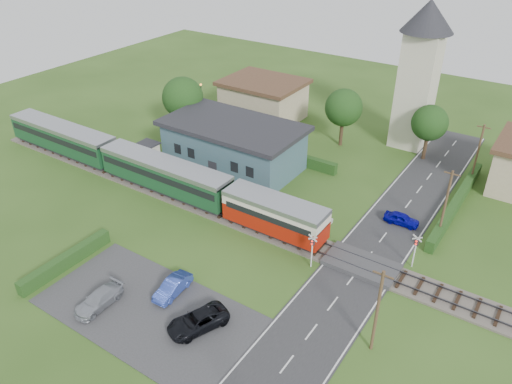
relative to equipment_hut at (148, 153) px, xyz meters
The scene contains 30 objects.
ground 18.82m from the equipment_hut, 16.11° to the right, with size 120.00×120.00×0.00m, color #2D4C19.
railway_track 18.36m from the equipment_hut, 10.08° to the right, with size 76.00×3.20×0.49m.
road 28.53m from the equipment_hut, 10.52° to the right, with size 6.00×70.00×0.05m, color #28282B.
car_park 23.90m from the equipment_hut, 46.19° to the right, with size 17.00×9.00×0.08m, color #333335.
crossing_deck 28.22m from the equipment_hut, ahead, with size 6.20×3.40×0.45m, color #333335.
platform 8.14m from the equipment_hut, ahead, with size 30.00×3.00×0.45m, color gray.
equipment_hut is the anchor object (origin of this frame).
station_building 9.92m from the equipment_hut, 35.92° to the left, with size 16.00×9.00×5.30m.
train 4.05m from the equipment_hut, 52.67° to the right, with size 43.20×2.90×3.40m.
church_tower 33.48m from the equipment_hut, 44.75° to the left, with size 6.00×6.00×17.60m.
house_west 20.05m from the equipment_hut, 81.38° to the left, with size 10.80×8.80×5.50m.
hedge_carpark 18.61m from the equipment_hut, 67.85° to the right, with size 0.80×9.00×1.20m, color #193814.
hedge_roadside 33.98m from the equipment_hut, 18.54° to the left, with size 0.80×18.00×1.20m, color #193814.
hedge_station 13.09m from the equipment_hut, 52.16° to the left, with size 22.00×0.80×1.30m, color #193814.
tree_a 9.73m from the equipment_hut, 102.80° to the left, with size 5.20×5.20×8.00m.
tree_b 24.16m from the equipment_hut, 48.05° to the left, with size 4.60×4.60×7.34m.
tree_c 32.81m from the equipment_hut, 37.29° to the left, with size 4.20×4.20×6.78m.
utility_pole_b 34.14m from the equipment_hut, 19.18° to the right, with size 1.40×0.22×7.00m.
utility_pole_c 32.61m from the equipment_hut, ahead, with size 1.40×0.22×7.00m.
utility_pole_d 36.37m from the equipment_hut, 27.55° to the left, with size 1.40×0.22×7.00m.
crossing_signal_near 25.04m from the equipment_hut, 12.94° to the right, with size 0.84×0.28×3.28m.
crossing_signal_far 31.61m from the equipment_hut, ahead, with size 0.84×0.28×3.28m.
streetlamp_west 15.39m from the equipment_hut, 105.12° to the left, with size 0.30×0.30×5.15m.
streetlamp_east 40.41m from the equipment_hut, 32.67° to the left, with size 0.30×0.30×5.15m.
car_on_road 29.03m from the equipment_hut, ahead, with size 1.34×3.34×1.14m, color #080699.
car_park_blue 22.40m from the equipment_hut, 41.07° to the right, with size 1.32×3.78×1.24m, color #293F9C.
car_park_silver 23.05m from the equipment_hut, 55.34° to the right, with size 1.70×4.19×1.22m, color #969AA4.
car_park_dark 26.58m from the equipment_hut, 38.22° to the right, with size 2.12×4.60×1.28m, color black.
pedestrian_near 15.42m from the equipment_hut, ahead, with size 0.57×0.37×1.55m, color gray.
pedestrian_far 1.83m from the equipment_hut, 11.75° to the right, with size 0.86×0.67×1.76m, color gray.
Camera 1 is at (21.03, -30.78, 27.48)m, focal length 35.00 mm.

